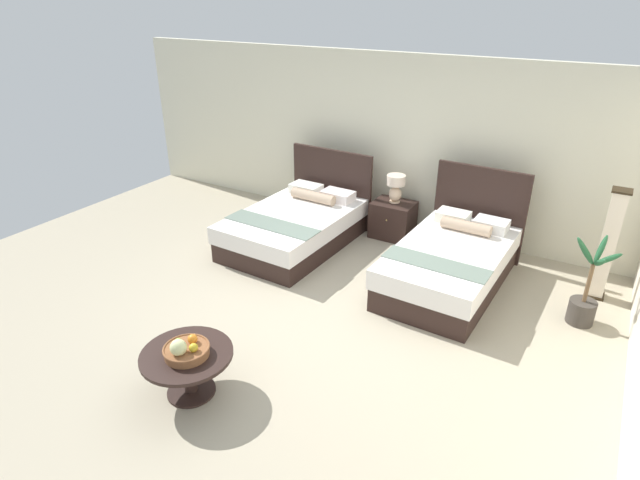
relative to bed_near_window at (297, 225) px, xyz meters
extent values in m
cube|color=tan|center=(1.14, -1.58, -0.31)|extent=(10.08, 9.58, 0.02)
cube|color=beige|center=(1.14, 1.41, 1.00)|extent=(10.08, 0.12, 2.59)
cube|color=black|center=(0.00, -0.09, -0.16)|extent=(1.38, 2.08, 0.28)
cube|color=white|center=(0.00, -0.09, 0.10)|extent=(1.42, 2.12, 0.24)
cube|color=black|center=(0.04, 0.96, 0.29)|extent=(1.38, 0.11, 1.19)
cube|color=white|center=(-0.26, 0.68, 0.30)|extent=(0.48, 0.32, 0.14)
cube|color=white|center=(0.31, 0.66, 0.30)|extent=(0.48, 0.32, 0.14)
cylinder|color=tan|center=(0.02, 0.43, 0.30)|extent=(0.72, 0.18, 0.15)
cube|color=slate|center=(-0.02, -0.59, 0.23)|extent=(1.37, 0.42, 0.01)
cube|color=black|center=(2.29, -0.09, -0.15)|extent=(1.24, 2.11, 0.30)
cube|color=white|center=(2.29, -0.09, 0.13)|extent=(1.28, 2.15, 0.25)
cube|color=black|center=(2.33, 0.98, 0.34)|extent=(1.25, 0.11, 1.27)
cube|color=white|center=(2.06, 0.70, 0.32)|extent=(0.43, 0.32, 0.14)
cube|color=white|center=(2.57, 0.68, 0.32)|extent=(0.43, 0.32, 0.14)
cylinder|color=tan|center=(2.31, 0.45, 0.33)|extent=(0.65, 0.17, 0.15)
cube|color=slate|center=(2.27, -0.59, 0.26)|extent=(1.24, 0.39, 0.01)
cube|color=black|center=(1.10, 0.94, -0.03)|extent=(0.60, 0.48, 0.55)
sphere|color=tan|center=(1.10, 0.69, 0.06)|extent=(0.02, 0.02, 0.02)
cylinder|color=beige|center=(1.10, 0.96, 0.26)|extent=(0.16, 0.16, 0.02)
ellipsoid|color=beige|center=(1.10, 0.96, 0.37)|extent=(0.19, 0.19, 0.21)
cylinder|color=#99844C|center=(1.10, 0.96, 0.50)|extent=(0.02, 0.02, 0.04)
cylinder|color=beige|center=(1.10, 0.96, 0.59)|extent=(0.27, 0.27, 0.14)
cylinder|color=black|center=(0.84, -3.14, -0.29)|extent=(0.45, 0.45, 0.02)
cylinder|color=black|center=(0.84, -3.14, -0.09)|extent=(0.12, 0.12, 0.41)
cylinder|color=black|center=(0.84, -3.14, 0.13)|extent=(0.83, 0.83, 0.04)
cylinder|color=brown|center=(0.87, -3.16, 0.19)|extent=(0.39, 0.39, 0.08)
torus|color=brown|center=(0.87, -3.16, 0.23)|extent=(0.41, 0.41, 0.02)
sphere|color=beige|center=(0.87, -3.25, 0.29)|extent=(0.15, 0.15, 0.15)
sphere|color=gold|center=(0.96, -3.16, 0.26)|extent=(0.08, 0.08, 0.08)
sphere|color=orange|center=(0.87, -3.07, 0.27)|extent=(0.09, 0.09, 0.09)
sphere|color=#91B645|center=(0.78, -3.16, 0.26)|extent=(0.07, 0.07, 0.07)
cube|color=black|center=(3.92, 0.62, -0.28)|extent=(0.21, 0.21, 0.03)
cube|color=beige|center=(3.92, 0.62, 0.39)|extent=(0.17, 0.17, 1.32)
cube|color=black|center=(3.92, 0.62, 1.07)|extent=(0.21, 0.21, 0.02)
cylinder|color=#3F3932|center=(3.82, -0.09, -0.16)|extent=(0.29, 0.29, 0.27)
cylinder|color=brown|center=(3.82, -0.09, 0.21)|extent=(0.04, 0.04, 0.47)
ellipsoid|color=#225532|center=(3.94, -0.07, 0.52)|extent=(0.28, 0.11, 0.22)
ellipsoid|color=#225532|center=(3.85, 0.02, 0.58)|extent=(0.12, 0.27, 0.32)
ellipsoid|color=#225532|center=(3.71, -0.02, 0.54)|extent=(0.27, 0.22, 0.27)
ellipsoid|color=#225532|center=(3.72, -0.18, 0.60)|extent=(0.25, 0.24, 0.38)
ellipsoid|color=#225532|center=(3.87, -0.20, 0.53)|extent=(0.15, 0.26, 0.24)
camera|label=1|loc=(3.77, -5.77, 3.08)|focal=29.22mm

